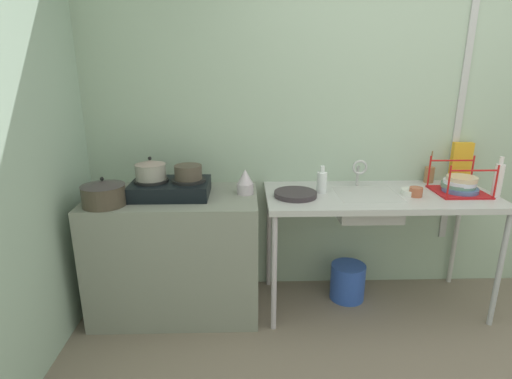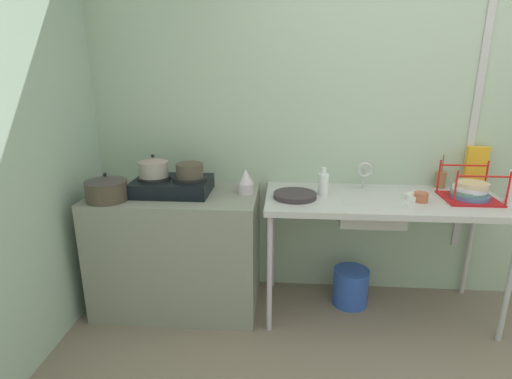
% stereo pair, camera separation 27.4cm
% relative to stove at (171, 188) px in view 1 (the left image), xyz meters
% --- Properties ---
extents(wall_back, '(5.47, 0.10, 2.59)m').
position_rel_stove_xyz_m(wall_back, '(1.69, 0.38, 0.38)').
color(wall_back, '#A7BCA5').
rests_on(wall_back, ground).
extents(wall_metal_strip, '(0.05, 0.01, 2.07)m').
position_rel_stove_xyz_m(wall_metal_strip, '(2.08, 0.32, 0.51)').
color(wall_metal_strip, '#BBBABB').
extents(counter_concrete, '(1.14, 0.65, 0.86)m').
position_rel_stove_xyz_m(counter_concrete, '(0.01, -0.00, -0.48)').
color(counter_concrete, gray).
rests_on(counter_concrete, ground).
extents(counter_sink, '(1.57, 0.65, 0.86)m').
position_rel_stove_xyz_m(counter_sink, '(1.43, -0.00, -0.11)').
color(counter_sink, '#BBBABB').
rests_on(counter_sink, ground).
extents(stove, '(0.52, 0.37, 0.12)m').
position_rel_stove_xyz_m(stove, '(0.00, 0.00, 0.00)').
color(stove, black).
rests_on(stove, counter_concrete).
extents(pot_on_left_burner, '(0.20, 0.20, 0.15)m').
position_rel_stove_xyz_m(pot_on_left_burner, '(-0.12, 0.00, 0.13)').
color(pot_on_left_burner, gray).
rests_on(pot_on_left_burner, stove).
extents(pot_on_right_burner, '(0.18, 0.18, 0.09)m').
position_rel_stove_xyz_m(pot_on_right_burner, '(0.12, -0.00, 0.11)').
color(pot_on_right_burner, '#4C4136').
rests_on(pot_on_right_burner, stove).
extents(pot_beside_stove, '(0.27, 0.27, 0.19)m').
position_rel_stove_xyz_m(pot_beside_stove, '(-0.38, -0.19, 0.03)').
color(pot_beside_stove, '#453B2F').
rests_on(pot_beside_stove, counter_concrete).
extents(percolator, '(0.11, 0.11, 0.17)m').
position_rel_stove_xyz_m(percolator, '(0.50, 0.03, 0.03)').
color(percolator, silver).
rests_on(percolator, counter_concrete).
extents(sink_basin, '(0.42, 0.37, 0.16)m').
position_rel_stove_xyz_m(sink_basin, '(1.34, -0.00, -0.13)').
color(sink_basin, '#BBBABB').
rests_on(sink_basin, counter_sink).
extents(faucet, '(0.11, 0.06, 0.20)m').
position_rel_stove_xyz_m(faucet, '(1.33, 0.18, 0.08)').
color(faucet, '#BBBABB').
rests_on(faucet, counter_sink).
extents(frying_pan, '(0.29, 0.29, 0.03)m').
position_rel_stove_xyz_m(frying_pan, '(0.84, -0.05, -0.04)').
color(frying_pan, '#352C32').
rests_on(frying_pan, counter_sink).
extents(dish_rack, '(0.33, 0.31, 0.23)m').
position_rel_stove_xyz_m(dish_rack, '(1.98, 0.00, -0.00)').
color(dish_rack, red).
rests_on(dish_rack, counter_sink).
extents(cup_by_rack, '(0.09, 0.09, 0.06)m').
position_rel_stove_xyz_m(cup_by_rack, '(1.65, -0.07, -0.02)').
color(cup_by_rack, '#B05A3E').
rests_on(cup_by_rack, counter_sink).
extents(small_bowl_on_drainboard, '(0.14, 0.14, 0.04)m').
position_rel_stove_xyz_m(small_bowl_on_drainboard, '(1.64, -0.02, -0.04)').
color(small_bowl_on_drainboard, white).
rests_on(small_bowl_on_drainboard, counter_sink).
extents(bottle_by_sink, '(0.07, 0.07, 0.19)m').
position_rel_stove_xyz_m(bottle_by_sink, '(1.03, 0.03, 0.02)').
color(bottle_by_sink, white).
rests_on(bottle_by_sink, counter_sink).
extents(bottle_by_rack, '(0.06, 0.06, 0.27)m').
position_rel_stove_xyz_m(bottle_by_rack, '(2.20, -0.07, 0.06)').
color(bottle_by_rack, white).
rests_on(bottle_by_rack, counter_sink).
extents(cereal_box, '(0.15, 0.06, 0.30)m').
position_rel_stove_xyz_m(cereal_box, '(2.12, 0.28, 0.10)').
color(cereal_box, gold).
rests_on(cereal_box, counter_sink).
extents(utensil_jar, '(0.07, 0.07, 0.25)m').
position_rel_stove_xyz_m(utensil_jar, '(1.89, 0.27, 0.01)').
color(utensil_jar, '#9C6D45').
rests_on(utensil_jar, counter_sink).
extents(bucket_on_floor, '(0.26, 0.26, 0.28)m').
position_rel_stove_xyz_m(bucket_on_floor, '(1.27, 0.07, -0.77)').
color(bucket_on_floor, blue).
rests_on(bucket_on_floor, ground).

